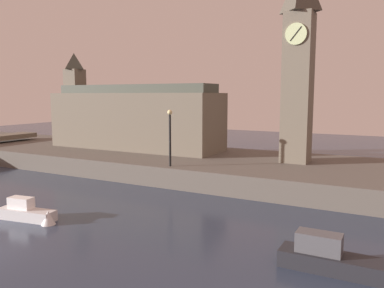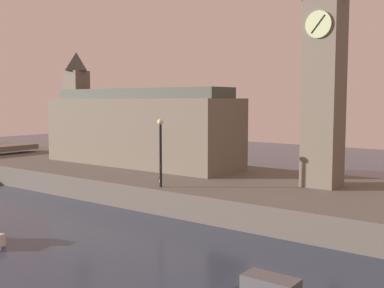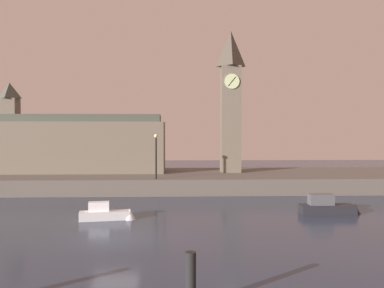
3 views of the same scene
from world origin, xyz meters
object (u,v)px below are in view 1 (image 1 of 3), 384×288
(streetlamp, at_px, (170,131))
(boat_ferry_white, at_px, (30,213))
(boat_barge_dark, at_px, (340,260))
(clock_tower, at_px, (299,60))
(parliament_hall, at_px, (132,117))

(streetlamp, xyz_separation_m, boat_ferry_white, (-2.57, -10.13, -3.63))
(streetlamp, height_order, boat_barge_dark, streetlamp)
(clock_tower, height_order, parliament_hall, clock_tower)
(clock_tower, bearing_deg, boat_barge_dark, -70.70)
(parliament_hall, bearing_deg, boat_ferry_white, -70.90)
(streetlamp, bearing_deg, boat_ferry_white, -104.24)
(boat_barge_dark, bearing_deg, clock_tower, 109.30)
(boat_ferry_white, distance_m, boat_barge_dark, 15.41)
(parliament_hall, height_order, boat_barge_dark, parliament_hall)
(clock_tower, bearing_deg, parliament_hall, 177.90)
(parliament_hall, bearing_deg, boat_barge_dark, -36.16)
(clock_tower, distance_m, parliament_hall, 16.66)
(parliament_hall, xyz_separation_m, streetlamp, (8.38, -6.67, -0.46))
(clock_tower, xyz_separation_m, streetlamp, (-7.57, -6.09, -5.23))
(streetlamp, height_order, boat_ferry_white, streetlamp)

